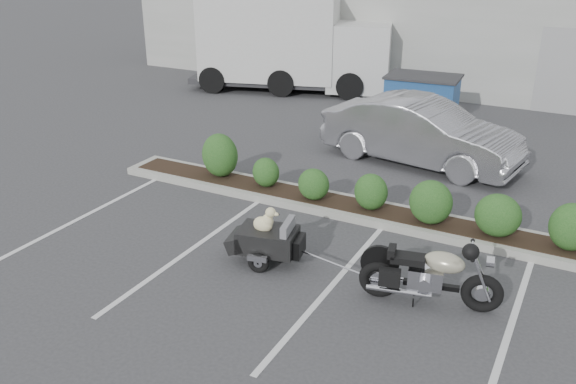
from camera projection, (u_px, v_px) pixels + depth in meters
The scene contains 8 objects.
ground at pixel (282, 254), 10.64m from camera, with size 90.00×90.00×0.00m, color #38383A.
planter_kerb at pixel (380, 214), 11.97m from camera, with size 12.00×1.00×0.15m, color #9E9E93.
building at pixel (489, 22), 23.71m from camera, with size 26.00×10.00×4.00m, color #9EA099.
motorcycle at pixel (430, 276), 9.01m from camera, with size 2.12×0.90×1.23m.
pet_trailer at pixel (267, 239), 10.24m from camera, with size 1.72×0.98×1.01m.
sedan at pixel (421, 132), 14.57m from camera, with size 1.66×4.75×1.57m, color #ADACB4.
dumpster at pixel (422, 98), 17.92m from camera, with size 2.18×1.57×1.38m.
delivery_truck at pixel (293, 45), 21.36m from camera, with size 7.51×4.16×3.28m.
Camera 1 is at (4.46, -8.25, 5.15)m, focal length 38.00 mm.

